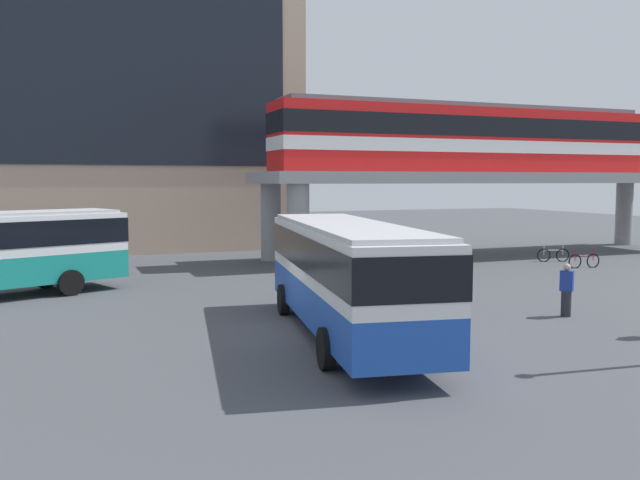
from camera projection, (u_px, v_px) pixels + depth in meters
name	position (u px, v px, depth m)	size (l,w,h in m)	color
ground_plane	(223.00, 282.00, 29.16)	(120.00, 120.00, 0.00)	#47494F
station_building	(42.00, 93.00, 41.63)	(31.13, 10.20, 19.55)	tan
elevated_platform	(489.00, 185.00, 39.25)	(27.64, 6.08, 4.83)	gray
train	(468.00, 138.00, 38.45)	(23.14, 2.96, 3.84)	red
bus_main	(346.00, 267.00, 18.82)	(4.34, 11.31, 3.22)	#1E4CB2
bicycle_black	(429.00, 261.00, 33.94)	(1.79, 0.25, 1.04)	black
bicycle_red	(584.00, 261.00, 33.90)	(1.79, 0.26, 1.04)	black
bicycle_silver	(553.00, 255.00, 36.54)	(1.72, 0.60, 1.04)	black
bicycle_green	(404.00, 272.00, 29.91)	(1.79, 0.21, 1.04)	black
pedestrian_at_kerb	(566.00, 292.00, 21.82)	(0.45, 0.48, 1.72)	#26262D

